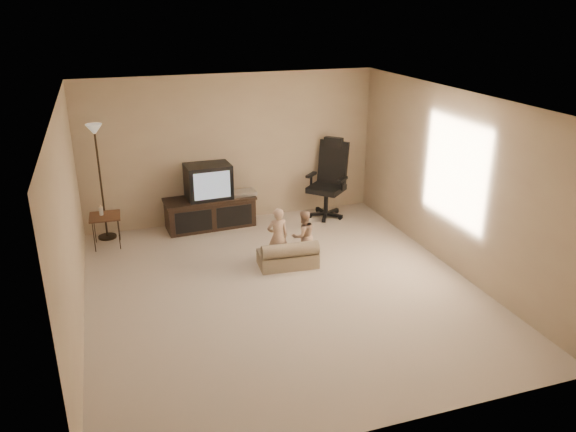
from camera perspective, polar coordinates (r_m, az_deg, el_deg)
name	(u,v)px	position (r m, az deg, el deg)	size (l,w,h in m)	color
floor	(282,289)	(7.52, -0.58, -7.44)	(5.50, 5.50, 0.00)	#BBA995
room_shell	(282,180)	(6.93, -0.62, 3.67)	(5.50, 5.50, 5.50)	white
tv_stand	(210,201)	(9.46, -7.93, 1.48)	(1.55, 0.64, 1.09)	black
office_chair	(328,189)	(9.88, 4.12, 2.77)	(0.90, 0.90, 1.38)	black
side_table	(104,216)	(9.05, -18.14, -0.05)	(0.47, 0.47, 0.68)	brown
floor_lamp	(97,157)	(9.12, -18.79, 5.74)	(0.29, 0.29, 1.85)	black
child_sofa	(288,256)	(8.05, 0.04, -4.10)	(0.86, 0.53, 0.41)	gray
toddler_left	(278,237)	(8.03, -1.06, -2.11)	(0.31, 0.23, 0.86)	tan
toddler_right	(303,236)	(8.18, 1.58, -2.01)	(0.37, 0.20, 0.77)	tan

